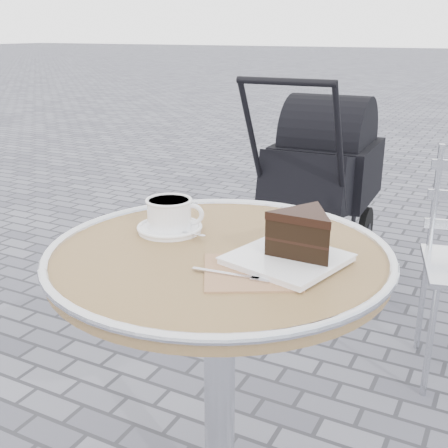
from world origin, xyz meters
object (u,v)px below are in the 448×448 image
at_px(baby_stroller, 320,181).
at_px(cafe_table, 219,321).
at_px(cappuccino_set, 170,217).
at_px(cake_plate_set, 299,239).

bearing_deg(baby_stroller, cafe_table, -81.30).
distance_m(cappuccino_set, cake_plate_set, 0.32).
xyz_separation_m(cafe_table, cake_plate_set, (0.17, 0.02, 0.21)).
height_order(cafe_table, baby_stroller, baby_stroller).
height_order(cappuccino_set, baby_stroller, baby_stroller).
distance_m(cake_plate_set, baby_stroller, 1.78).
height_order(cake_plate_set, baby_stroller, baby_stroller).
distance_m(cappuccino_set, baby_stroller, 1.67).
relative_size(cake_plate_set, baby_stroller, 0.32).
height_order(cafe_table, cake_plate_set, cake_plate_set).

